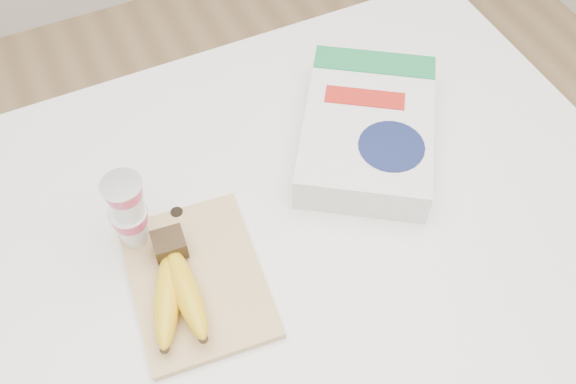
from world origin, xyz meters
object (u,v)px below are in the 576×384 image
object	(u,v)px
table	(258,359)
yogurt_stack	(128,211)
cutting_board	(197,279)
cereal_box	(368,129)
bananas	(176,288)

from	to	relation	value
table	yogurt_stack	bearing A→B (deg)	155.71
cutting_board	yogurt_stack	distance (m)	0.14
yogurt_stack	cereal_box	bearing A→B (deg)	4.06
cutting_board	bananas	size ratio (longest dim) A/B	1.35
cutting_board	cereal_box	size ratio (longest dim) A/B	0.68
cereal_box	bananas	bearing A→B (deg)	-126.03
cereal_box	table	bearing A→B (deg)	-126.29
table	cereal_box	xyz separation A→B (m)	(0.27, 0.10, 0.53)
cutting_board	yogurt_stack	world-z (taller)	yogurt_stack
bananas	cereal_box	distance (m)	0.43
table	cutting_board	bearing A→B (deg)	-160.21
cutting_board	bananas	bearing A→B (deg)	-150.55
table	bananas	xyz separation A→B (m)	(-0.13, -0.05, 0.53)
table	cutting_board	world-z (taller)	cutting_board
table	cutting_board	size ratio (longest dim) A/B	5.06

